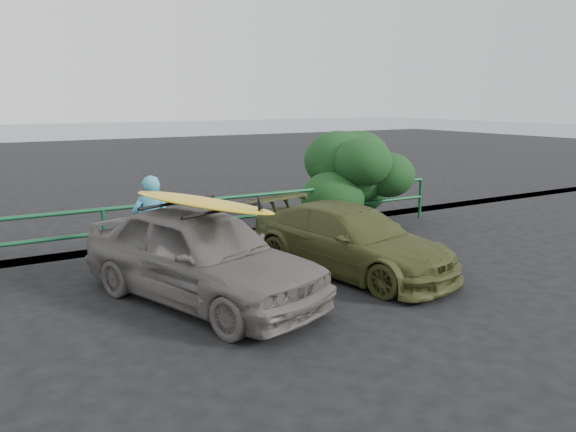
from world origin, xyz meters
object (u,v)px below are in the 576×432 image
olive_vehicle (350,240)px  surfboard (199,202)px  sedan (201,255)px  guardrail (156,229)px  man (152,226)px

olive_vehicle → surfboard: (-2.81, -0.03, 0.94)m
sedan → olive_vehicle: bearing=-18.4°
guardrail → sedan: sedan is taller
sedan → surfboard: size_ratio=1.43×
guardrail → sedan: 2.94m
olive_vehicle → man: bearing=139.4°
guardrail → sedan: bearing=-94.8°
man → olive_vehicle: bearing=172.7°
man → surfboard: 1.78m
sedan → olive_vehicle: 2.82m
olive_vehicle → man: man is taller
guardrail → olive_vehicle: bearing=-48.4°
man → surfboard: size_ratio=0.60×
sedan → olive_vehicle: size_ratio=1.04×
man → sedan: bearing=118.2°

